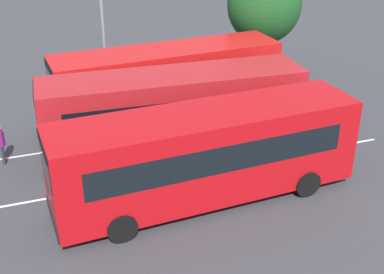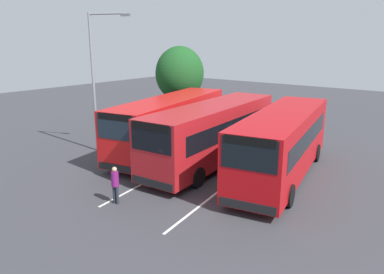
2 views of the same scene
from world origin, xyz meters
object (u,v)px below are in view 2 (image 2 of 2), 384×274
street_lamp (97,74)px  bus_center_left (212,132)px  depot_tree (180,74)px  pedestrian (115,182)px  bus_center_right (283,142)px  bus_far_left (170,123)px

street_lamp → bus_center_left: bearing=-3.8°
depot_tree → pedestrian: bearing=29.3°
bus_center_right → bus_center_left: bearing=-94.2°
bus_center_right → street_lamp: 11.60m
bus_center_left → depot_tree: depot_tree is taller
bus_center_left → bus_far_left: bearing=-99.8°
bus_far_left → pedestrian: size_ratio=6.65×
street_lamp → pedestrian: bearing=-56.3°
bus_center_left → street_lamp: 7.86m
pedestrian → depot_tree: (-13.26, -7.46, 3.20)m
depot_tree → bus_center_left: bearing=50.1°
bus_center_right → street_lamp: bearing=-86.8°
street_lamp → bus_center_right: bearing=-7.8°
pedestrian → depot_tree: bearing=17.7°
bus_far_left → bus_center_left: 3.43m
bus_center_left → street_lamp: bearing=-76.5°
bus_center_left → pedestrian: 6.94m
depot_tree → bus_far_left: bearing=34.8°
pedestrian → street_lamp: (-4.63, -6.75, 3.81)m
bus_center_right → depot_tree: bearing=-127.9°
pedestrian → street_lamp: street_lamp is taller
bus_far_left → bus_center_right: size_ratio=1.00×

